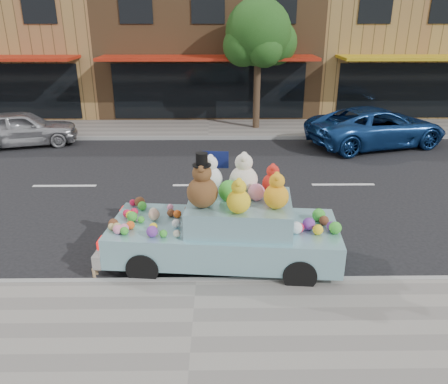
{
  "coord_description": "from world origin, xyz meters",
  "views": [
    {
      "loc": [
        0.42,
        -11.68,
        4.52
      ],
      "look_at": [
        0.52,
        -3.6,
        1.25
      ],
      "focal_mm": 35.0,
      "sensor_mm": 36.0,
      "label": 1
    }
  ],
  "objects_px": {
    "street_tree": "(259,38)",
    "car_blue": "(377,127)",
    "art_car": "(226,226)",
    "car_silver": "(22,128)"
  },
  "relations": [
    {
      "from": "car_blue",
      "to": "art_car",
      "type": "relative_size",
      "value": 1.11
    },
    {
      "from": "street_tree",
      "to": "car_silver",
      "type": "height_order",
      "value": "street_tree"
    },
    {
      "from": "street_tree",
      "to": "car_silver",
      "type": "relative_size",
      "value": 1.36
    },
    {
      "from": "street_tree",
      "to": "car_blue",
      "type": "xyz_separation_m",
      "value": [
        4.22,
        -2.51,
        -2.98
      ]
    },
    {
      "from": "car_blue",
      "to": "car_silver",
      "type": "bearing_deg",
      "value": 72.52
    },
    {
      "from": "street_tree",
      "to": "art_car",
      "type": "bearing_deg",
      "value": -97.83
    },
    {
      "from": "art_car",
      "to": "car_silver",
      "type": "bearing_deg",
      "value": 136.39
    },
    {
      "from": "car_silver",
      "to": "street_tree",
      "type": "bearing_deg",
      "value": -90.71
    },
    {
      "from": "car_silver",
      "to": "art_car",
      "type": "relative_size",
      "value": 0.83
    },
    {
      "from": "car_silver",
      "to": "art_car",
      "type": "xyz_separation_m",
      "value": [
        7.38,
        -8.47,
        0.14
      ]
    }
  ]
}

